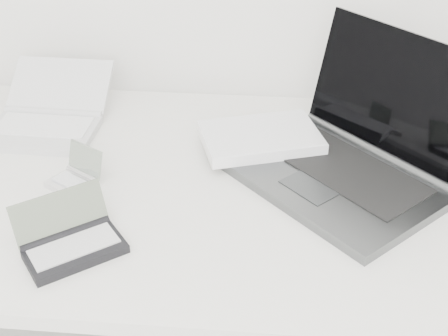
# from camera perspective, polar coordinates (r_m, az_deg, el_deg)

# --- Properties ---
(desk) EXTENTS (1.60, 0.80, 0.73)m
(desk) POSITION_cam_1_polar(r_m,az_deg,el_deg) (1.31, 1.47, -3.02)
(desk) COLOR white
(desk) RESTS_ON ground
(laptop_large) EXTENTS (0.59, 0.54, 0.28)m
(laptop_large) POSITION_cam_1_polar(r_m,az_deg,el_deg) (1.32, 9.72, 1.53)
(laptop_large) COLOR #515456
(laptop_large) RESTS_ON desk
(netbook_open_white) EXTENTS (0.25, 0.31, 0.10)m
(netbook_open_white) POSITION_cam_1_polar(r_m,az_deg,el_deg) (1.53, -15.85, 4.40)
(netbook_open_white) COLOR silver
(netbook_open_white) RESTS_ON desk
(pda_silver) EXTENTS (0.12, 0.12, 0.07)m
(pda_silver) POSITION_cam_1_polar(r_m,az_deg,el_deg) (1.31, -13.41, -0.84)
(pda_silver) COLOR silver
(pda_silver) RESTS_ON desk
(palmtop_charcoal) EXTENTS (0.21, 0.20, 0.09)m
(palmtop_charcoal) POSITION_cam_1_polar(r_m,az_deg,el_deg) (1.14, -13.82, -6.54)
(palmtop_charcoal) COLOR black
(palmtop_charcoal) RESTS_ON desk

